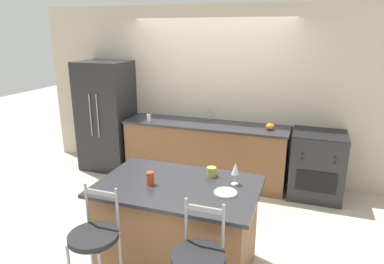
{
  "coord_description": "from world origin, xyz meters",
  "views": [
    {
      "loc": [
        1.48,
        -4.51,
        2.32
      ],
      "look_at": [
        0.15,
        -0.69,
        1.11
      ],
      "focal_mm": 32.0,
      "sensor_mm": 36.0,
      "label": 1
    }
  ],
  "objects_px": {
    "tumbler_cup": "(150,178)",
    "pumpkin_decoration": "(270,126)",
    "dinner_plate": "(226,192)",
    "bar_stool_near": "(95,248)",
    "refrigerator": "(107,116)",
    "soap_bottle": "(149,118)",
    "wine_glass": "(235,169)",
    "oven_range": "(317,165)",
    "coffee_mug": "(212,172)"
  },
  "relations": [
    {
      "from": "refrigerator",
      "to": "bar_stool_near",
      "type": "xyz_separation_m",
      "value": [
        1.68,
        -2.83,
        -0.31
      ]
    },
    {
      "from": "wine_glass",
      "to": "pumpkin_decoration",
      "type": "relative_size",
      "value": 1.77
    },
    {
      "from": "bar_stool_near",
      "to": "tumbler_cup",
      "type": "height_order",
      "value": "bar_stool_near"
    },
    {
      "from": "refrigerator",
      "to": "soap_bottle",
      "type": "relative_size",
      "value": 12.16
    },
    {
      "from": "oven_range",
      "to": "wine_glass",
      "type": "xyz_separation_m",
      "value": [
        -0.79,
        -1.91,
        0.59
      ]
    },
    {
      "from": "wine_glass",
      "to": "pumpkin_decoration",
      "type": "distance_m",
      "value": 1.89
    },
    {
      "from": "wine_glass",
      "to": "tumbler_cup",
      "type": "xyz_separation_m",
      "value": [
        -0.76,
        -0.27,
        -0.09
      ]
    },
    {
      "from": "coffee_mug",
      "to": "soap_bottle",
      "type": "bearing_deg",
      "value": 132.6
    },
    {
      "from": "bar_stool_near",
      "to": "wine_glass",
      "type": "relative_size",
      "value": 5.03
    },
    {
      "from": "wine_glass",
      "to": "tumbler_cup",
      "type": "height_order",
      "value": "wine_glass"
    },
    {
      "from": "oven_range",
      "to": "dinner_plate",
      "type": "bearing_deg",
      "value": -111.16
    },
    {
      "from": "dinner_plate",
      "to": "soap_bottle",
      "type": "bearing_deg",
      "value": 131.41
    },
    {
      "from": "coffee_mug",
      "to": "soap_bottle",
      "type": "xyz_separation_m",
      "value": [
        -1.49,
        1.62,
        0.04
      ]
    },
    {
      "from": "refrigerator",
      "to": "wine_glass",
      "type": "relative_size",
      "value": 8.39
    },
    {
      "from": "coffee_mug",
      "to": "pumpkin_decoration",
      "type": "xyz_separation_m",
      "value": [
        0.36,
        1.78,
        0.03
      ]
    },
    {
      "from": "wine_glass",
      "to": "coffee_mug",
      "type": "height_order",
      "value": "wine_glass"
    },
    {
      "from": "oven_range",
      "to": "soap_bottle",
      "type": "height_order",
      "value": "soap_bottle"
    },
    {
      "from": "coffee_mug",
      "to": "pumpkin_decoration",
      "type": "bearing_deg",
      "value": 78.56
    },
    {
      "from": "pumpkin_decoration",
      "to": "dinner_plate",
      "type": "bearing_deg",
      "value": -93.74
    },
    {
      "from": "coffee_mug",
      "to": "dinner_plate",
      "type": "bearing_deg",
      "value": -55.3
    },
    {
      "from": "coffee_mug",
      "to": "tumbler_cup",
      "type": "bearing_deg",
      "value": -142.81
    },
    {
      "from": "dinner_plate",
      "to": "tumbler_cup",
      "type": "relative_size",
      "value": 1.68
    },
    {
      "from": "wine_glass",
      "to": "soap_bottle",
      "type": "distance_m",
      "value": 2.46
    },
    {
      "from": "bar_stool_near",
      "to": "refrigerator",
      "type": "bearing_deg",
      "value": 120.64
    },
    {
      "from": "oven_range",
      "to": "tumbler_cup",
      "type": "distance_m",
      "value": 2.72
    },
    {
      "from": "soap_bottle",
      "to": "dinner_plate",
      "type": "bearing_deg",
      "value": -48.59
    },
    {
      "from": "soap_bottle",
      "to": "tumbler_cup",
      "type": "bearing_deg",
      "value": -63.58
    },
    {
      "from": "refrigerator",
      "to": "oven_range",
      "type": "relative_size",
      "value": 1.92
    },
    {
      "from": "pumpkin_decoration",
      "to": "soap_bottle",
      "type": "bearing_deg",
      "value": -174.86
    },
    {
      "from": "dinner_plate",
      "to": "wine_glass",
      "type": "height_order",
      "value": "wine_glass"
    },
    {
      "from": "oven_range",
      "to": "bar_stool_near",
      "type": "relative_size",
      "value": 0.87
    },
    {
      "from": "tumbler_cup",
      "to": "pumpkin_decoration",
      "type": "height_order",
      "value": "pumpkin_decoration"
    },
    {
      "from": "soap_bottle",
      "to": "bar_stool_near",
      "type": "bearing_deg",
      "value": -73.31
    },
    {
      "from": "refrigerator",
      "to": "dinner_plate",
      "type": "distance_m",
      "value": 3.34
    },
    {
      "from": "coffee_mug",
      "to": "soap_bottle",
      "type": "relative_size",
      "value": 0.85
    },
    {
      "from": "wine_glass",
      "to": "dinner_plate",
      "type": "bearing_deg",
      "value": -99.66
    },
    {
      "from": "oven_range",
      "to": "soap_bottle",
      "type": "distance_m",
      "value": 2.59
    },
    {
      "from": "refrigerator",
      "to": "oven_range",
      "type": "xyz_separation_m",
      "value": [
        3.41,
        0.01,
        -0.44
      ]
    },
    {
      "from": "refrigerator",
      "to": "dinner_plate",
      "type": "bearing_deg",
      "value": -39.2
    },
    {
      "from": "oven_range",
      "to": "bar_stool_near",
      "type": "distance_m",
      "value": 3.33
    },
    {
      "from": "coffee_mug",
      "to": "pumpkin_decoration",
      "type": "distance_m",
      "value": 1.82
    },
    {
      "from": "tumbler_cup",
      "to": "pumpkin_decoration",
      "type": "relative_size",
      "value": 1.02
    },
    {
      "from": "bar_stool_near",
      "to": "soap_bottle",
      "type": "bearing_deg",
      "value": 106.69
    },
    {
      "from": "refrigerator",
      "to": "soap_bottle",
      "type": "xyz_separation_m",
      "value": [
        0.88,
        -0.17,
        0.08
      ]
    },
    {
      "from": "dinner_plate",
      "to": "coffee_mug",
      "type": "height_order",
      "value": "coffee_mug"
    },
    {
      "from": "bar_stool_near",
      "to": "pumpkin_decoration",
      "type": "height_order",
      "value": "bar_stool_near"
    },
    {
      "from": "bar_stool_near",
      "to": "tumbler_cup",
      "type": "distance_m",
      "value": 0.78
    },
    {
      "from": "bar_stool_near",
      "to": "dinner_plate",
      "type": "bearing_deg",
      "value": 38.07
    },
    {
      "from": "refrigerator",
      "to": "pumpkin_decoration",
      "type": "distance_m",
      "value": 2.73
    },
    {
      "from": "bar_stool_near",
      "to": "tumbler_cup",
      "type": "bearing_deg",
      "value": 73.63
    }
  ]
}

